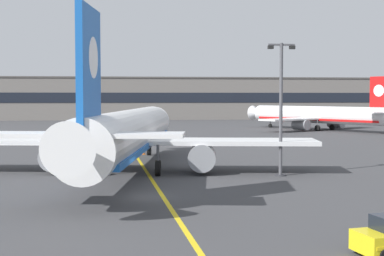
{
  "coord_description": "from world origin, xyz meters",
  "views": [
    {
      "loc": [
        -0.75,
        -37.01,
        6.5
      ],
      "look_at": [
        4.44,
        8.22,
        4.0
      ],
      "focal_mm": 53.14,
      "sensor_mm": 36.0,
      "label": 1
    }
  ],
  "objects_px": {
    "airliner_foreground": "(130,134)",
    "safety_cone_by_nose_gear": "(144,152)",
    "airliner_background": "(318,115)",
    "apron_lamp_post": "(281,106)"
  },
  "relations": [
    {
      "from": "airliner_foreground",
      "to": "safety_cone_by_nose_gear",
      "type": "height_order",
      "value": "airliner_foreground"
    },
    {
      "from": "airliner_background",
      "to": "safety_cone_by_nose_gear",
      "type": "xyz_separation_m",
      "value": [
        -35.18,
        -42.71,
        -2.66
      ]
    },
    {
      "from": "apron_lamp_post",
      "to": "safety_cone_by_nose_gear",
      "type": "distance_m",
      "value": 22.29
    },
    {
      "from": "apron_lamp_post",
      "to": "airliner_foreground",
      "type": "bearing_deg",
      "value": 165.22
    },
    {
      "from": "airliner_foreground",
      "to": "apron_lamp_post",
      "type": "bearing_deg",
      "value": -14.78
    },
    {
      "from": "apron_lamp_post",
      "to": "safety_cone_by_nose_gear",
      "type": "bearing_deg",
      "value": 119.67
    },
    {
      "from": "apron_lamp_post",
      "to": "safety_cone_by_nose_gear",
      "type": "relative_size",
      "value": 19.8
    },
    {
      "from": "airliner_background",
      "to": "airliner_foreground",
      "type": "bearing_deg",
      "value": -122.31
    },
    {
      "from": "airliner_background",
      "to": "apron_lamp_post",
      "type": "xyz_separation_m",
      "value": [
        -24.49,
        -61.48,
        2.82
      ]
    },
    {
      "from": "safety_cone_by_nose_gear",
      "to": "airliner_foreground",
      "type": "bearing_deg",
      "value": -96.01
    }
  ]
}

